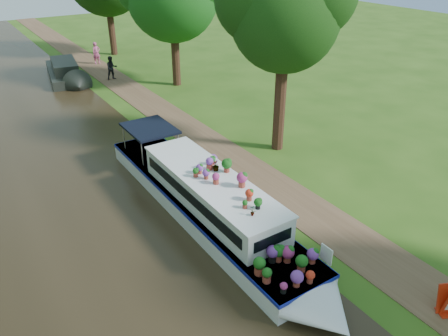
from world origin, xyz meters
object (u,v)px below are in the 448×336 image
second_boat (65,72)px  pedestrian_dark (112,68)px  plant_boat (212,202)px  pedestrian_pink (96,53)px

second_boat → pedestrian_dark: (2.88, -1.87, 0.30)m
plant_boat → second_boat: 21.17m
second_boat → pedestrian_pink: bearing=51.2°
second_boat → pedestrian_pink: pedestrian_pink is taller
plant_boat → second_boat: size_ratio=1.82×
plant_boat → second_boat: plant_boat is taller
pedestrian_pink → pedestrian_dark: 4.95m
plant_boat → pedestrian_pink: size_ratio=7.76×
pedestrian_pink → pedestrian_dark: (-0.53, -4.92, -0.03)m
plant_boat → pedestrian_pink: bearing=80.8°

